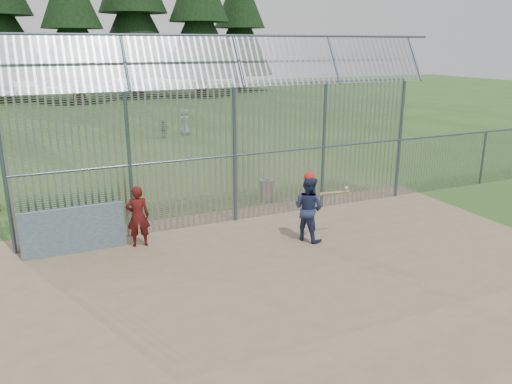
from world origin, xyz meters
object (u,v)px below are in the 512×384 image
dugout_wall (74,230)px  trash_can (266,190)px  onlooker (138,216)px  batter (308,208)px

dugout_wall → trash_can: (6.31, 2.02, -0.24)m
dugout_wall → onlooker: 1.60m
onlooker → trash_can: (4.74, 2.23, -0.45)m
trash_can → dugout_wall: bearing=-162.3°
dugout_wall → onlooker: bearing=-7.7°
dugout_wall → batter: bearing=-15.8°
dugout_wall → trash_can: dugout_wall is taller
onlooker → trash_can: size_ratio=1.98×
dugout_wall → batter: (5.79, -1.64, 0.28)m
batter → trash_can: 3.73m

